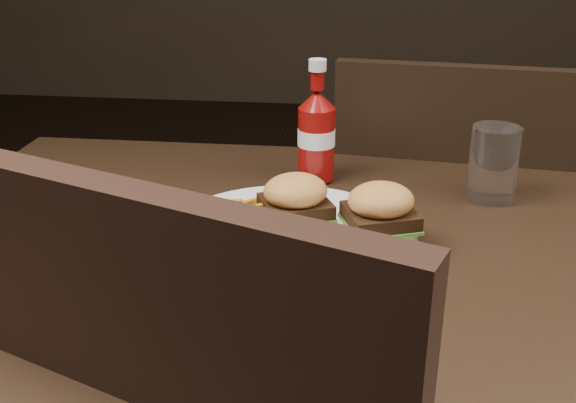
# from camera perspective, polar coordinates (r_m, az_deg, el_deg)

# --- Properties ---
(dining_table) EXTENTS (1.20, 0.80, 0.04)m
(dining_table) POSITION_cam_1_polar(r_m,az_deg,el_deg) (0.86, 5.22, -5.49)
(dining_table) COLOR black
(dining_table) RESTS_ON ground
(chair_far) EXTENTS (0.50, 0.50, 0.04)m
(chair_far) POSITION_cam_1_polar(r_m,az_deg,el_deg) (1.51, 13.05, -5.52)
(chair_far) COLOR black
(chair_far) RESTS_ON ground
(plate) EXTENTS (0.33, 0.33, 0.01)m
(plate) POSITION_cam_1_polar(r_m,az_deg,el_deg) (0.87, -0.08, -2.98)
(plate) COLOR white
(plate) RESTS_ON dining_table
(sandwich_half_a) EXTENTS (0.10, 0.09, 0.02)m
(sandwich_half_a) POSITION_cam_1_polar(r_m,az_deg,el_deg) (0.87, 0.63, -1.74)
(sandwich_half_a) COLOR beige
(sandwich_half_a) RESTS_ON plate
(sandwich_half_b) EXTENTS (0.09, 0.09, 0.02)m
(sandwich_half_b) POSITION_cam_1_polar(r_m,az_deg,el_deg) (0.85, 7.72, -2.59)
(sandwich_half_b) COLOR beige
(sandwich_half_b) RESTS_ON plate
(fries_pile) EXTENTS (0.15, 0.15, 0.05)m
(fries_pile) POSITION_cam_1_polar(r_m,az_deg,el_deg) (0.86, -5.49, -1.38)
(fries_pile) COLOR #BC780C
(fries_pile) RESTS_ON plate
(ketchup_bottle) EXTENTS (0.06, 0.06, 0.11)m
(ketchup_bottle) POSITION_cam_1_polar(r_m,az_deg,el_deg) (1.05, 2.40, 4.90)
(ketchup_bottle) COLOR maroon
(ketchup_bottle) RESTS_ON dining_table
(tumbler) EXTENTS (0.07, 0.07, 0.11)m
(tumbler) POSITION_cam_1_polar(r_m,az_deg,el_deg) (1.02, 16.99, 3.09)
(tumbler) COLOR white
(tumbler) RESTS_ON dining_table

